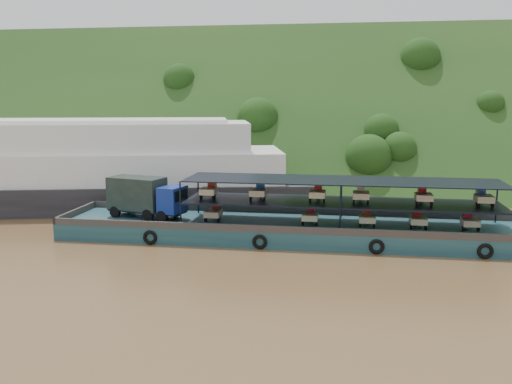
# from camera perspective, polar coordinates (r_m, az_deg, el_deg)

# --- Properties ---
(ground) EXTENTS (160.00, 160.00, 0.00)m
(ground) POSITION_cam_1_polar(r_m,az_deg,el_deg) (41.94, 2.05, -5.07)
(ground) COLOR brown
(ground) RESTS_ON ground
(hillside) EXTENTS (140.00, 39.60, 39.60)m
(hillside) POSITION_cam_1_polar(r_m,az_deg,el_deg) (77.15, 5.39, 1.68)
(hillside) COLOR #183814
(hillside) RESTS_ON ground
(cargo_barge) EXTENTS (35.00, 7.18, 4.54)m
(cargo_barge) POSITION_cam_1_polar(r_m,az_deg,el_deg) (43.02, 2.84, -3.21)
(cargo_barge) COLOR #133543
(cargo_barge) RESTS_ON ground
(passenger_ferry) EXTENTS (42.85, 20.31, 8.42)m
(passenger_ferry) POSITION_cam_1_polar(r_m,az_deg,el_deg) (56.76, -15.67, 2.21)
(passenger_ferry) COLOR black
(passenger_ferry) RESTS_ON ground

